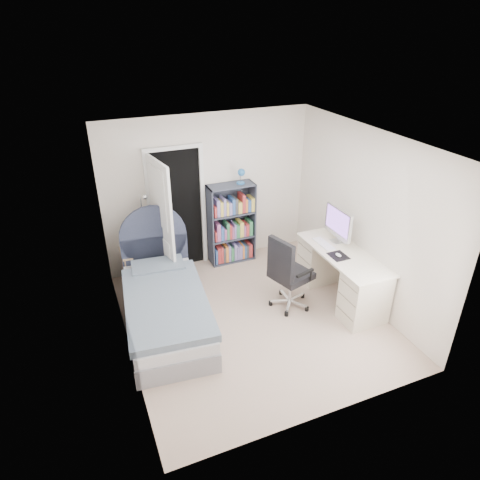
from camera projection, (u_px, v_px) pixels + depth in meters
name	position (u px, v px, depth m)	size (l,w,h in m)	color
room_shell	(254.00, 239.00, 5.43)	(3.50, 3.70, 2.60)	tan
door	(167.00, 218.00, 6.51)	(0.92, 0.82, 2.06)	black
bed	(165.00, 303.00, 5.80)	(1.23, 2.27, 1.34)	gray
nightstand	(135.00, 258.00, 6.67)	(0.43, 0.43, 0.63)	#DBB286
floor_lamp	(147.00, 246.00, 6.64)	(0.21, 0.21, 1.46)	silver
bookcase	(232.00, 227.00, 7.16)	(0.77, 0.33, 1.63)	#3A404F
desk	(341.00, 273.00, 6.25)	(0.64, 1.60, 1.31)	beige
office_chair	(287.00, 270.00, 5.95)	(0.63, 0.64, 1.13)	silver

